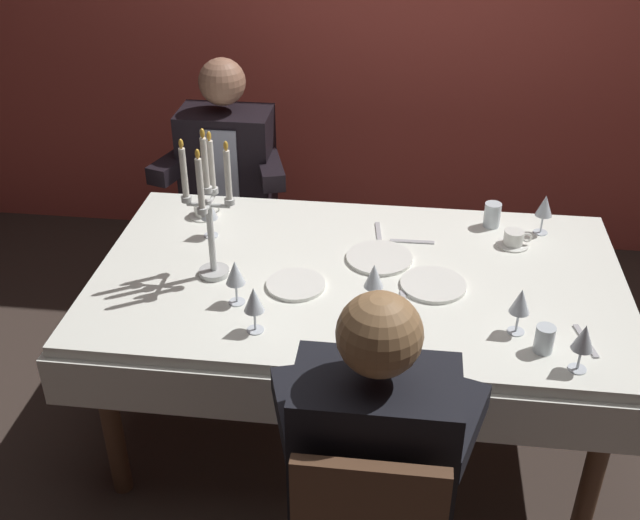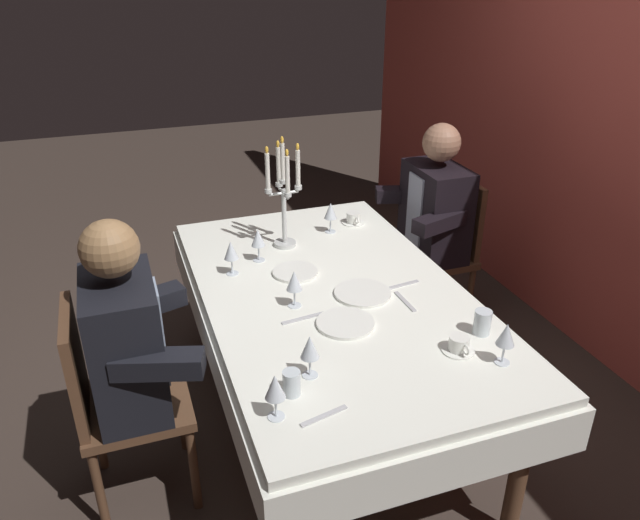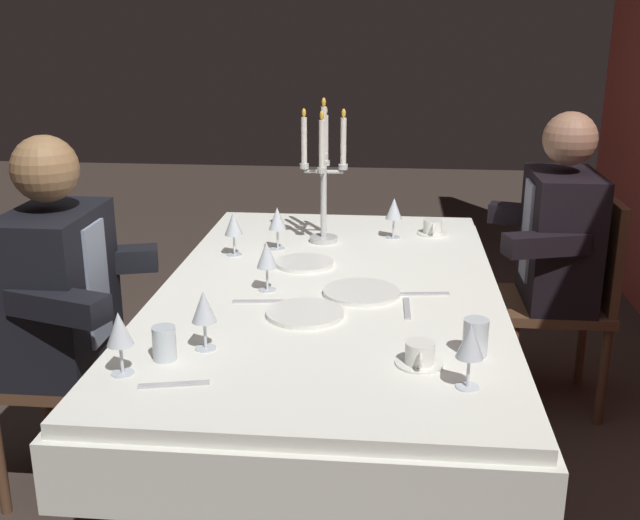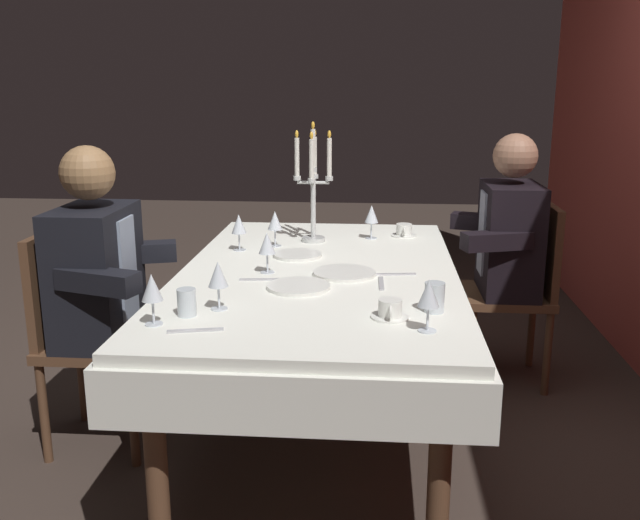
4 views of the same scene
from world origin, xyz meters
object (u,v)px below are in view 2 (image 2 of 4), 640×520
dinner_plate_0 (345,323)px  water_tumbler_0 (292,383)px  dinner_plate_2 (295,272)px  wine_glass_5 (310,348)px  coffee_cup_0 (459,345)px  wine_glass_2 (231,251)px  dinner_plate_1 (363,293)px  candelabra (284,196)px  water_tumbler_1 (482,322)px  dining_table (333,314)px  seated_diner_1 (124,344)px  wine_glass_6 (506,335)px  coffee_cup_1 (354,219)px  wine_glass_3 (275,388)px  wine_glass_1 (294,282)px  wine_glass_4 (331,211)px  wine_glass_0 (258,239)px  seated_diner_0 (436,211)px

dinner_plate_0 → water_tumbler_0: bearing=-44.0°
dinner_plate_2 → wine_glass_5: size_ratio=1.28×
coffee_cup_0 → dinner_plate_2: bearing=-153.8°
dinner_plate_0 → wine_glass_2: wine_glass_2 is taller
dinner_plate_0 → dinner_plate_1: size_ratio=0.94×
candelabra → water_tumbler_0: 1.18m
dinner_plate_1 → water_tumbler_1: (0.43, 0.31, 0.04)m
dining_table → water_tumbler_0: size_ratio=21.60×
coffee_cup_0 → seated_diner_1: (-0.46, -1.16, -0.03)m
coffee_cup_0 → wine_glass_6: bearing=43.7°
dining_table → coffee_cup_1: bearing=151.2°
dinner_plate_2 → wine_glass_3: 0.98m
dining_table → wine_glass_1: wine_glass_1 is taller
wine_glass_6 → wine_glass_4: bearing=-171.9°
dining_table → wine_glass_6: size_ratio=11.83×
dinner_plate_0 → dinner_plate_1: bearing=141.4°
dining_table → dinner_plate_0: (0.27, -0.05, 0.13)m
wine_glass_1 → wine_glass_5: size_ratio=1.00×
seated_diner_1 → wine_glass_2: bearing=129.2°
coffee_cup_0 → water_tumbler_1: bearing=117.2°
wine_glass_6 → water_tumbler_0: wine_glass_6 is taller
wine_glass_0 → wine_glass_5: (0.93, -0.05, 0.00)m
dinner_plate_1 → wine_glass_1: 0.32m
dining_table → wine_glass_1: bearing=-72.2°
dinner_plate_1 → water_tumbler_0: 0.72m
wine_glass_0 → seated_diner_1: seated_diner_1 is taller
wine_glass_0 → water_tumbler_1: 1.11m
dinner_plate_0 → seated_diner_0: 1.33m
wine_glass_0 → water_tumbler_1: bearing=36.2°
wine_glass_4 → coffee_cup_0: wine_glass_4 is taller
dinner_plate_1 → water_tumbler_1: bearing=36.2°
dinner_plate_1 → water_tumbler_0: (0.53, -0.48, 0.04)m
wine_glass_1 → water_tumbler_1: size_ratio=1.66×
dinner_plate_1 → wine_glass_2: 0.62m
wine_glass_1 → water_tumbler_0: wine_glass_1 is taller
dinner_plate_0 → seated_diner_0: (-0.95, 0.94, -0.01)m
wine_glass_2 → water_tumbler_0: (0.91, 0.01, -0.07)m
wine_glass_2 → seated_diner_0: size_ratio=0.13×
dining_table → wine_glass_5: 0.65m
dinner_plate_1 → wine_glass_4: bearing=171.6°
wine_glass_4 → coffee_cup_1: 0.20m
wine_glass_2 → wine_glass_5: (0.83, 0.09, 0.00)m
seated_diner_0 → wine_glass_0: bearing=-75.6°
seated_diner_1 → water_tumbler_1: bearing=73.4°
wine_glass_5 → seated_diner_1: bearing=-125.1°
candelabra → dinner_plate_2: size_ratio=2.67×
water_tumbler_0 → wine_glass_3: bearing=-40.9°
dinner_plate_2 → wine_glass_1: wine_glass_1 is taller
dinner_plate_1 → seated_diner_0: seated_diner_0 is taller
water_tumbler_0 → seated_diner_1: (-0.49, -0.51, -0.05)m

